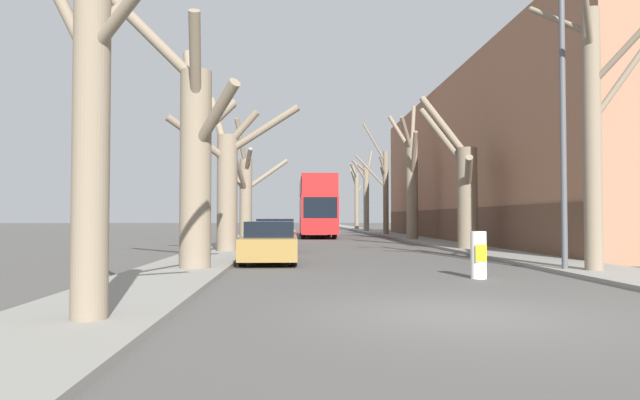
{
  "coord_description": "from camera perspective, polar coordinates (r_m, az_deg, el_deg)",
  "views": [
    {
      "loc": [
        -2.61,
        -8.79,
        1.51
      ],
      "look_at": [
        -0.75,
        29.62,
        2.69
      ],
      "focal_mm": 32.0,
      "sensor_mm": 36.0,
      "label": 1
    }
  ],
  "objects": [
    {
      "name": "ground_plane",
      "position": [
        9.29,
        13.83,
        -11.08
      ],
      "size": [
        300.0,
        300.0,
        0.0
      ],
      "primitive_type": "plane",
      "color": "#4C4947"
    },
    {
      "name": "sidewalk_left",
      "position": [
        58.89,
        -5.76,
        -3.16
      ],
      "size": [
        2.51,
        120.0,
        0.12
      ],
      "primitive_type": "cube",
      "color": "gray",
      "rests_on": "ground"
    },
    {
      "name": "sidewalk_right",
      "position": [
        59.39,
        5.26,
        -3.15
      ],
      "size": [
        2.51,
        120.0,
        0.12
      ],
      "primitive_type": "cube",
      "color": "gray",
      "rests_on": "ground"
    },
    {
      "name": "building_facade_right",
      "position": [
        38.95,
        19.18,
        3.55
      ],
      "size": [
        10.08,
        37.63,
        10.12
      ],
      "color": "#93664C",
      "rests_on": "ground"
    },
    {
      "name": "street_tree_left_0",
      "position": [
        8.52,
        -21.36,
        6.76
      ],
      "size": [
        2.93,
        2.2,
        6.39
      ],
      "color": "#7A6B56",
      "rests_on": "ground"
    },
    {
      "name": "street_tree_left_1",
      "position": [
        16.33,
        -12.47,
        4.98
      ],
      "size": [
        4.15,
        4.01,
        8.0
      ],
      "color": "#7A6B56",
      "rests_on": "ground"
    },
    {
      "name": "street_tree_left_2",
      "position": [
        24.13,
        -9.25,
        2.07
      ],
      "size": [
        5.41,
        2.93,
        6.78
      ],
      "color": "#7A6B56",
      "rests_on": "ground"
    },
    {
      "name": "street_tree_left_3",
      "position": [
        32.14,
        -7.38,
        0.73
      ],
      "size": [
        3.64,
        4.35,
        6.94
      ],
      "color": "#7A6B56",
      "rests_on": "ground"
    },
    {
      "name": "street_tree_right_0",
      "position": [
        16.89,
        25.68,
        6.82
      ],
      "size": [
        3.28,
        3.63,
        8.14
      ],
      "color": "#7A6B56",
      "rests_on": "ground"
    },
    {
      "name": "street_tree_right_1",
      "position": [
        26.86,
        14.2,
        1.34
      ],
      "size": [
        2.86,
        3.76,
        7.37
      ],
      "color": "#7A6B56",
      "rests_on": "ground"
    },
    {
      "name": "street_tree_right_2",
      "position": [
        37.51,
        9.13,
        1.99
      ],
      "size": [
        2.04,
        3.87,
        9.12
      ],
      "color": "#7A6B56",
      "rests_on": "ground"
    },
    {
      "name": "street_tree_right_3",
      "position": [
        48.53,
        6.44,
        1.19
      ],
      "size": [
        2.79,
        2.77,
        9.46
      ],
      "color": "#7A6B56",
      "rests_on": "ground"
    },
    {
      "name": "street_tree_right_4",
      "position": [
        60.31,
        4.63,
        0.53
      ],
      "size": [
        2.66,
        2.75,
        8.78
      ],
      "color": "#7A6B56",
      "rests_on": "ground"
    },
    {
      "name": "street_tree_right_5",
      "position": [
        70.9,
        3.67,
        0.24
      ],
      "size": [
        1.9,
        4.44,
        8.11
      ],
      "color": "#7A6B56",
      "rests_on": "ground"
    },
    {
      "name": "double_decker_bus",
      "position": [
        43.58,
        -0.29,
        -0.36
      ],
      "size": [
        2.59,
        10.26,
        4.55
      ],
      "color": "red",
      "rests_on": "ground"
    },
    {
      "name": "parked_car_0",
      "position": [
        19.03,
        -5.04,
        -4.32
      ],
      "size": [
        1.81,
        4.15,
        1.38
      ],
      "color": "olive",
      "rests_on": "ground"
    },
    {
      "name": "parked_car_1",
      "position": [
        25.36,
        -4.47,
        -3.63
      ],
      "size": [
        1.82,
        4.04,
        1.45
      ],
      "color": "maroon",
      "rests_on": "ground"
    },
    {
      "name": "parked_car_2",
      "position": [
        30.55,
        -4.18,
        -3.33
      ],
      "size": [
        1.8,
        4.1,
        1.42
      ],
      "color": "#9EA3AD",
      "rests_on": "ground"
    },
    {
      "name": "lamp_post",
      "position": [
        17.19,
        22.82,
        9.71
      ],
      "size": [
        1.4,
        0.2,
        8.84
      ],
      "color": "#4C4F54",
      "rests_on": "ground"
    },
    {
      "name": "traffic_bollard",
      "position": [
        14.68,
        15.57,
        -5.32
      ],
      "size": [
        0.39,
        0.4,
        1.17
      ],
      "color": "white",
      "rests_on": "ground"
    }
  ]
}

